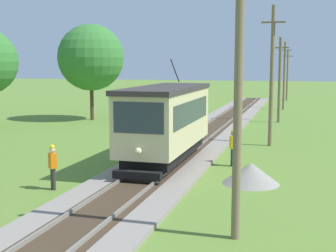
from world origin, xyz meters
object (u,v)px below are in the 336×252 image
object	(u,v)px
utility_pole_far	(280,79)
second_worker	(233,146)
utility_pole_horizon	(287,75)
gravel_pile	(251,173)
utility_pole_mid	(272,75)
utility_pole_distant	(284,75)
tree_left_near	(91,58)
utility_pole_near_tram	(238,86)
track_worker	(53,165)
red_tram	(166,121)

from	to	relation	value
utility_pole_far	second_worker	size ratio (longest dim) A/B	3.94
utility_pole_horizon	second_worker	xyz separation A→B (m)	(-1.37, -42.13, -2.45)
gravel_pile	utility_pole_mid	bearing A→B (deg)	88.78
utility_pole_far	utility_pole_distant	xyz separation A→B (m)	(0.00, 11.64, 0.07)
utility_pole_horizon	tree_left_near	distance (m)	31.27
utility_pole_near_tram	utility_pole_horizon	bearing A→B (deg)	90.00
utility_pole_horizon	second_worker	world-z (taller)	utility_pole_horizon
gravel_pile	track_worker	world-z (taller)	track_worker
utility_pole_distant	track_worker	bearing A→B (deg)	-102.01
utility_pole_distant	utility_pole_horizon	world-z (taller)	utility_pole_distant
utility_pole_distant	tree_left_near	size ratio (longest dim) A/B	0.87
utility_pole_horizon	track_worker	xyz separation A→B (m)	(-7.53, -48.23, -2.45)
utility_pole_far	tree_left_near	distance (m)	16.07
utility_pole_horizon	gravel_pile	xyz separation A→B (m)	(-0.20, -45.22, -3.00)
red_tram	gravel_pile	size ratio (longest dim) A/B	3.62
red_tram	utility_pole_distant	xyz separation A→B (m)	(4.47, 30.07, 1.49)
utility_pole_mid	gravel_pile	xyz separation A→B (m)	(-0.20, -9.42, -3.80)
second_worker	tree_left_near	world-z (taller)	tree_left_near
utility_pole_far	second_worker	xyz separation A→B (m)	(-1.37, -17.67, -2.62)
gravel_pile	second_worker	bearing A→B (deg)	110.66
red_tram	utility_pole_distant	bearing A→B (deg)	81.55
utility_pole_far	tree_left_near	size ratio (longest dim) A/B	0.85
utility_pole_mid	tree_left_near	world-z (taller)	utility_pole_mid
second_worker	utility_pole_far	bearing A→B (deg)	-120.45
utility_pole_mid	utility_pole_distant	world-z (taller)	utility_pole_mid
red_tram	utility_pole_horizon	distance (m)	43.13
red_tram	second_worker	xyz separation A→B (m)	(3.10, 0.76, -1.21)
utility_pole_near_tram	second_worker	xyz separation A→B (m)	(-1.37, 9.26, -3.30)
utility_pole_near_tram	utility_pole_mid	distance (m)	15.58
utility_pole_far	utility_pole_horizon	world-z (taller)	utility_pole_far
utility_pole_near_tram	track_worker	xyz separation A→B (m)	(-7.53, 3.15, -3.30)
track_worker	second_worker	size ratio (longest dim) A/B	1.00
tree_left_near	red_tram	bearing A→B (deg)	-54.67
gravel_pile	track_worker	xyz separation A→B (m)	(-7.33, -3.01, 0.55)
utility_pole_mid	utility_pole_horizon	world-z (taller)	utility_pole_mid
utility_pole_near_tram	tree_left_near	world-z (taller)	utility_pole_near_tram
utility_pole_distant	track_worker	xyz separation A→B (m)	(-7.53, -35.42, -2.70)
red_tram	second_worker	world-z (taller)	red_tram
gravel_pile	red_tram	bearing A→B (deg)	151.30
gravel_pile	utility_pole_distant	bearing A→B (deg)	89.64
utility_pole_distant	gravel_pile	size ratio (longest dim) A/B	3.04
track_worker	second_worker	bearing A→B (deg)	-2.88
red_tram	utility_pole_horizon	xyz separation A→B (m)	(4.47, 42.88, 1.24)
utility_pole_far	tree_left_near	world-z (taller)	tree_left_near
track_worker	red_tram	bearing A→B (deg)	12.56
utility_pole_near_tram	utility_pole_distant	world-z (taller)	utility_pole_near_tram
utility_pole_horizon	track_worker	distance (m)	48.88
track_worker	gravel_pile	bearing A→B (deg)	-25.26
utility_pole_mid	gravel_pile	world-z (taller)	utility_pole_mid
second_worker	utility_pole_distant	bearing A→B (deg)	-118.69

